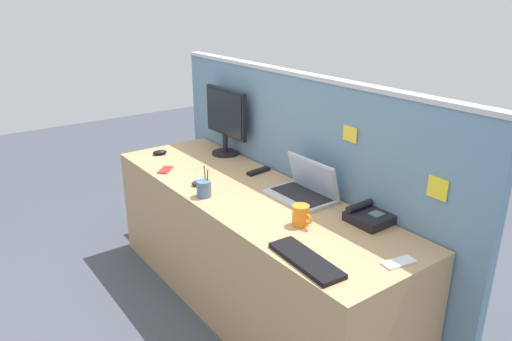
{
  "coord_description": "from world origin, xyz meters",
  "views": [
    {
      "loc": [
        2.08,
        -1.47,
        1.82
      ],
      "look_at": [
        0.0,
        0.05,
        0.86
      ],
      "focal_mm": 33.86,
      "sensor_mm": 36.0,
      "label": 1
    }
  ],
  "objects_px": {
    "laptop": "(305,188)",
    "coffee_mug": "(301,215)",
    "keyboard_main": "(306,260)",
    "desktop_monitor": "(226,117)",
    "tv_remote": "(259,171)",
    "computer_mouse_left_hand": "(199,183)",
    "pen_cup": "(204,188)",
    "cell_phone_white_slab": "(399,262)",
    "computer_mouse_right_hand": "(160,152)",
    "cell_phone_red_case": "(165,170)",
    "desk_phone": "(368,217)"
  },
  "relations": [
    {
      "from": "desk_phone",
      "to": "coffee_mug",
      "type": "bearing_deg",
      "value": -120.28
    },
    {
      "from": "coffee_mug",
      "to": "pen_cup",
      "type": "bearing_deg",
      "value": -161.04
    },
    {
      "from": "computer_mouse_left_hand",
      "to": "cell_phone_red_case",
      "type": "distance_m",
      "value": 0.35
    },
    {
      "from": "desktop_monitor",
      "to": "pen_cup",
      "type": "relative_size",
      "value": 2.63
    },
    {
      "from": "desktop_monitor",
      "to": "pen_cup",
      "type": "bearing_deg",
      "value": -42.32
    },
    {
      "from": "tv_remote",
      "to": "coffee_mug",
      "type": "xyz_separation_m",
      "value": [
        0.71,
        -0.27,
        0.04
      ]
    },
    {
      "from": "keyboard_main",
      "to": "tv_remote",
      "type": "distance_m",
      "value": 1.1
    },
    {
      "from": "desktop_monitor",
      "to": "tv_remote",
      "type": "xyz_separation_m",
      "value": [
        0.44,
        -0.04,
        -0.26
      ]
    },
    {
      "from": "keyboard_main",
      "to": "coffee_mug",
      "type": "xyz_separation_m",
      "value": [
        -0.28,
        0.21,
        0.04
      ]
    },
    {
      "from": "desktop_monitor",
      "to": "computer_mouse_right_hand",
      "type": "relative_size",
      "value": 4.63
    },
    {
      "from": "computer_mouse_left_hand",
      "to": "cell_phone_white_slab",
      "type": "relative_size",
      "value": 0.66
    },
    {
      "from": "cell_phone_white_slab",
      "to": "cell_phone_red_case",
      "type": "xyz_separation_m",
      "value": [
        -1.61,
        -0.29,
        0.0
      ]
    },
    {
      "from": "laptop",
      "to": "keyboard_main",
      "type": "bearing_deg",
      "value": -41.15
    },
    {
      "from": "keyboard_main",
      "to": "tv_remote",
      "type": "bearing_deg",
      "value": 158.09
    },
    {
      "from": "cell_phone_red_case",
      "to": "laptop",
      "type": "bearing_deg",
      "value": -15.98
    },
    {
      "from": "cell_phone_red_case",
      "to": "tv_remote",
      "type": "xyz_separation_m",
      "value": [
        0.39,
        0.46,
        0.01
      ]
    },
    {
      "from": "desk_phone",
      "to": "computer_mouse_right_hand",
      "type": "relative_size",
      "value": 1.95
    },
    {
      "from": "desk_phone",
      "to": "desktop_monitor",
      "type": "bearing_deg",
      "value": 179.38
    },
    {
      "from": "computer_mouse_right_hand",
      "to": "computer_mouse_left_hand",
      "type": "distance_m",
      "value": 0.67
    },
    {
      "from": "cell_phone_red_case",
      "to": "coffee_mug",
      "type": "relative_size",
      "value": 1.08
    },
    {
      "from": "desk_phone",
      "to": "computer_mouse_right_hand",
      "type": "height_order",
      "value": "desk_phone"
    },
    {
      "from": "desktop_monitor",
      "to": "pen_cup",
      "type": "distance_m",
      "value": 0.79
    },
    {
      "from": "tv_remote",
      "to": "coffee_mug",
      "type": "relative_size",
      "value": 1.4
    },
    {
      "from": "desktop_monitor",
      "to": "cell_phone_white_slab",
      "type": "distance_m",
      "value": 1.7
    },
    {
      "from": "computer_mouse_right_hand",
      "to": "computer_mouse_left_hand",
      "type": "height_order",
      "value": "same"
    },
    {
      "from": "cell_phone_white_slab",
      "to": "laptop",
      "type": "bearing_deg",
      "value": 178.81
    },
    {
      "from": "tv_remote",
      "to": "cell_phone_white_slab",
      "type": "bearing_deg",
      "value": -14.55
    },
    {
      "from": "laptop",
      "to": "coffee_mug",
      "type": "height_order",
      "value": "laptop"
    },
    {
      "from": "laptop",
      "to": "cell_phone_white_slab",
      "type": "distance_m",
      "value": 0.78
    },
    {
      "from": "keyboard_main",
      "to": "coffee_mug",
      "type": "relative_size",
      "value": 3.17
    },
    {
      "from": "pen_cup",
      "to": "cell_phone_red_case",
      "type": "distance_m",
      "value": 0.51
    },
    {
      "from": "desk_phone",
      "to": "pen_cup",
      "type": "distance_m",
      "value": 0.91
    },
    {
      "from": "tv_remote",
      "to": "computer_mouse_right_hand",
      "type": "bearing_deg",
      "value": -160.47
    },
    {
      "from": "desk_phone",
      "to": "cell_phone_red_case",
      "type": "bearing_deg",
      "value": -159.02
    },
    {
      "from": "desk_phone",
      "to": "laptop",
      "type": "bearing_deg",
      "value": -173.65
    },
    {
      "from": "computer_mouse_left_hand",
      "to": "coffee_mug",
      "type": "relative_size",
      "value": 0.82
    },
    {
      "from": "pen_cup",
      "to": "tv_remote",
      "type": "relative_size",
      "value": 1.03
    },
    {
      "from": "laptop",
      "to": "computer_mouse_right_hand",
      "type": "xyz_separation_m",
      "value": [
        -1.16,
        -0.33,
        -0.04
      ]
    },
    {
      "from": "computer_mouse_right_hand",
      "to": "computer_mouse_left_hand",
      "type": "relative_size",
      "value": 1.0
    },
    {
      "from": "desk_phone",
      "to": "pen_cup",
      "type": "height_order",
      "value": "pen_cup"
    },
    {
      "from": "computer_mouse_left_hand",
      "to": "cell_phone_white_slab",
      "type": "distance_m",
      "value": 1.29
    },
    {
      "from": "desktop_monitor",
      "to": "coffee_mug",
      "type": "relative_size",
      "value": 3.81
    },
    {
      "from": "cell_phone_white_slab",
      "to": "cell_phone_red_case",
      "type": "relative_size",
      "value": 1.15
    },
    {
      "from": "pen_cup",
      "to": "cell_phone_red_case",
      "type": "height_order",
      "value": "pen_cup"
    },
    {
      "from": "desk_phone",
      "to": "computer_mouse_right_hand",
      "type": "bearing_deg",
      "value": -166.7
    },
    {
      "from": "keyboard_main",
      "to": "pen_cup",
      "type": "xyz_separation_m",
      "value": [
        -0.87,
        0.01,
        0.04
      ]
    },
    {
      "from": "pen_cup",
      "to": "cell_phone_white_slab",
      "type": "relative_size",
      "value": 1.17
    },
    {
      "from": "computer_mouse_left_hand",
      "to": "pen_cup",
      "type": "xyz_separation_m",
      "value": [
        0.16,
        -0.06,
        0.03
      ]
    },
    {
      "from": "keyboard_main",
      "to": "desktop_monitor",
      "type": "bearing_deg",
      "value": 163.94
    },
    {
      "from": "laptop",
      "to": "desk_phone",
      "type": "distance_m",
      "value": 0.42
    }
  ]
}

